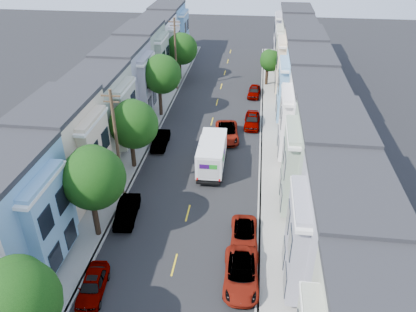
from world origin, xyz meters
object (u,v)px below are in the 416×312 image
(parked_left_d, at_px, (161,140))
(tree_d, at_px, (161,74))
(utility_pole_far, at_px, (176,55))
(utility_pole_near, at_px, (117,145))
(tree_c, at_px, (133,125))
(tree_a, at_px, (15,303))
(parked_right_d, at_px, (254,91))
(tree_far_r, at_px, (270,61))
(parked_right_b, at_px, (244,235))
(tree_e, at_px, (181,49))
(parked_right_c, at_px, (252,120))
(parked_right_a, at_px, (241,274))
(parked_left_c, at_px, (127,211))
(tree_b, at_px, (92,178))
(fedex_truck, at_px, (212,154))
(lead_sedan, at_px, (227,133))
(parked_left_b, at_px, (93,285))

(parked_left_d, bearing_deg, tree_d, 98.34)
(utility_pole_far, bearing_deg, utility_pole_near, -90.00)
(tree_c, xyz_separation_m, parked_left_d, (1.40, 4.54, -4.07))
(tree_a, bearing_deg, tree_d, 90.00)
(tree_c, bearing_deg, parked_right_d, 60.98)
(tree_far_r, xyz_separation_m, parked_right_b, (-1.99, -34.20, -3.09))
(parked_right_d, bearing_deg, tree_e, 158.26)
(tree_a, relative_size, parked_left_d, 1.74)
(tree_c, xyz_separation_m, parked_right_c, (11.20, 10.73, -4.00))
(tree_c, bearing_deg, parked_left_d, 72.85)
(tree_far_r, distance_m, parked_right_a, 38.52)
(tree_d, distance_m, tree_e, 13.35)
(parked_right_b, height_order, parked_right_c, parked_right_c)
(tree_e, height_order, utility_pole_far, utility_pole_far)
(tree_c, height_order, parked_left_c, tree_c)
(tree_far_r, xyz_separation_m, utility_pole_far, (-13.19, -3.38, 1.45))
(utility_pole_near, distance_m, parked_right_a, 15.01)
(utility_pole_far, bearing_deg, tree_b, -90.00)
(utility_pole_near, bearing_deg, parked_left_d, 81.35)
(fedex_truck, bearing_deg, parked_left_d, 146.87)
(utility_pole_far, height_order, parked_right_a, utility_pole_far)
(parked_left_d, bearing_deg, parked_right_c, 30.34)
(fedex_truck, xyz_separation_m, lead_sedan, (0.96, 6.53, -0.99))
(parked_right_b, distance_m, parked_right_d, 29.67)
(tree_far_r, height_order, utility_pole_far, utility_pole_far)
(parked_left_d, distance_m, parked_right_a, 20.64)
(tree_far_r, relative_size, parked_left_c, 1.23)
(tree_far_r, relative_size, utility_pole_near, 0.53)
(utility_pole_near, bearing_deg, parked_right_a, -38.68)
(parked_left_d, xyz_separation_m, parked_right_c, (9.80, 6.18, 0.06))
(tree_far_r, xyz_separation_m, parked_left_b, (-11.79, -40.49, -3.02))
(fedex_truck, relative_size, parked_left_c, 1.52)
(tree_e, bearing_deg, tree_far_r, -3.86)
(parked_left_b, distance_m, parked_right_d, 37.27)
(tree_b, bearing_deg, parked_left_c, 58.70)
(parked_right_b, bearing_deg, tree_d, 114.81)
(parked_right_a, xyz_separation_m, parked_right_c, (0.00, 24.35, 0.04))
(tree_c, relative_size, parked_right_d, 1.68)
(tree_d, relative_size, parked_left_c, 1.82)
(tree_e, height_order, parked_left_c, tree_e)
(tree_d, bearing_deg, parked_right_a, -66.62)
(utility_pole_far, xyz_separation_m, parked_right_c, (11.20, -10.61, -4.39))
(tree_c, bearing_deg, utility_pole_far, 90.00)
(tree_a, height_order, utility_pole_near, utility_pole_near)
(tree_far_r, bearing_deg, utility_pole_near, -114.18)
(parked_right_a, bearing_deg, fedex_truck, 102.34)
(utility_pole_near, height_order, parked_right_c, utility_pole_near)
(tree_b, height_order, fedex_truck, tree_b)
(parked_right_c, bearing_deg, tree_c, -135.10)
(tree_a, distance_m, tree_far_r, 47.64)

